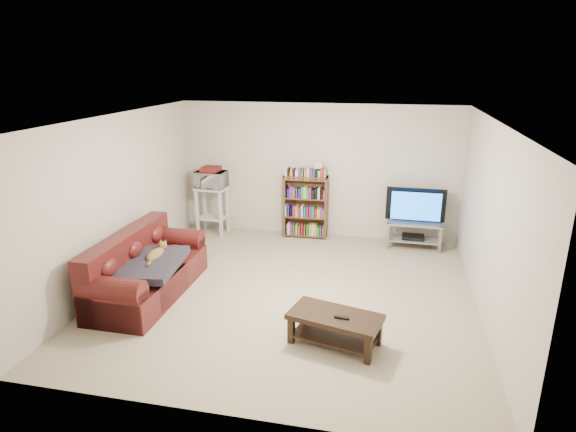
% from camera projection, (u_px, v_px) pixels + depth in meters
% --- Properties ---
extents(floor, '(5.00, 5.00, 0.00)m').
position_uv_depth(floor, '(289.00, 293.00, 6.70)').
color(floor, tan).
rests_on(floor, ground).
extents(ceiling, '(5.00, 5.00, 0.00)m').
position_uv_depth(ceiling, '(289.00, 119.00, 5.97)').
color(ceiling, white).
rests_on(ceiling, ground).
extents(wall_back, '(5.00, 0.00, 5.00)m').
position_uv_depth(wall_back, '(318.00, 171.00, 8.67)').
color(wall_back, beige).
rests_on(wall_back, ground).
extents(wall_front, '(5.00, 0.00, 5.00)m').
position_uv_depth(wall_front, '(227.00, 298.00, 4.01)').
color(wall_front, beige).
rests_on(wall_front, ground).
extents(wall_left, '(0.00, 5.00, 5.00)m').
position_uv_depth(wall_left, '(117.00, 200.00, 6.84)').
color(wall_left, beige).
rests_on(wall_left, ground).
extents(wall_right, '(0.00, 5.00, 5.00)m').
position_uv_depth(wall_right, '(490.00, 224.00, 5.84)').
color(wall_right, beige).
rests_on(wall_right, ground).
extents(sofa, '(0.90, 2.04, 0.87)m').
position_uv_depth(sofa, '(144.00, 273.00, 6.60)').
color(sofa, '#4A1413').
rests_on(sofa, floor).
extents(blanket, '(0.87, 1.08, 0.18)m').
position_uv_depth(blanket, '(149.00, 264.00, 6.37)').
color(blanket, '#29252F').
rests_on(blanket, sofa).
extents(cat, '(0.23, 0.56, 0.17)m').
position_uv_depth(cat, '(156.00, 255.00, 6.53)').
color(cat, brown).
rests_on(cat, sofa).
extents(coffee_table, '(1.12, 0.75, 0.37)m').
position_uv_depth(coffee_table, '(335.00, 323.00, 5.43)').
color(coffee_table, black).
rests_on(coffee_table, floor).
extents(remote, '(0.17, 0.06, 0.02)m').
position_uv_depth(remote, '(342.00, 317.00, 5.31)').
color(remote, black).
rests_on(remote, coffee_table).
extents(tv_stand, '(0.93, 0.43, 0.46)m').
position_uv_depth(tv_stand, '(414.00, 230.00, 8.27)').
color(tv_stand, '#999EA3').
rests_on(tv_stand, floor).
extents(television, '(1.00, 0.15, 0.57)m').
position_uv_depth(television, '(416.00, 206.00, 8.14)').
color(television, black).
rests_on(television, tv_stand).
extents(dvd_player, '(0.37, 0.27, 0.06)m').
position_uv_depth(dvd_player, '(413.00, 237.00, 8.31)').
color(dvd_player, black).
rests_on(dvd_player, tv_stand).
extents(bookshelf, '(0.80, 0.27, 1.15)m').
position_uv_depth(bookshelf, '(305.00, 206.00, 8.70)').
color(bookshelf, '#56341D').
rests_on(bookshelf, floor).
extents(shelf_clutter, '(0.58, 0.19, 0.28)m').
position_uv_depth(shelf_clutter, '(311.00, 170.00, 8.49)').
color(shelf_clutter, silver).
rests_on(shelf_clutter, bookshelf).
extents(microwave_stand, '(0.58, 0.44, 0.88)m').
position_uv_depth(microwave_stand, '(212.00, 204.00, 8.91)').
color(microwave_stand, silver).
rests_on(microwave_stand, floor).
extents(microwave, '(0.57, 0.41, 0.30)m').
position_uv_depth(microwave, '(211.00, 179.00, 8.77)').
color(microwave, silver).
rests_on(microwave, microwave_stand).
extents(game_boxes, '(0.34, 0.30, 0.05)m').
position_uv_depth(game_boxes, '(211.00, 170.00, 8.72)').
color(game_boxes, maroon).
rests_on(game_boxes, microwave).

